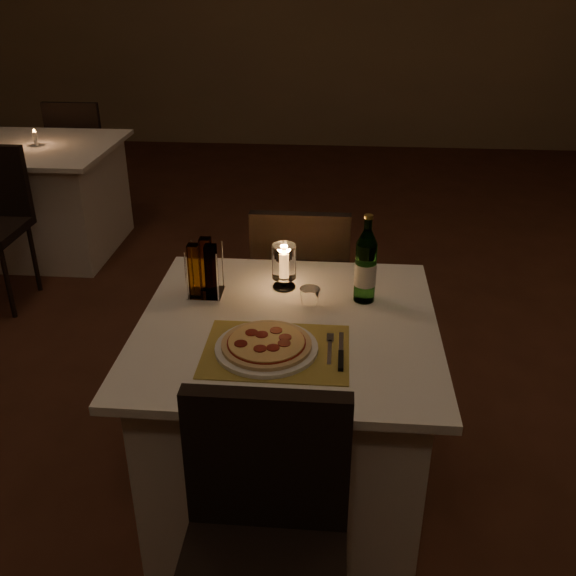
# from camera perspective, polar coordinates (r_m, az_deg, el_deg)

# --- Properties ---
(floor) EXTENTS (8.00, 10.00, 0.02)m
(floor) POSITION_cam_1_polar(r_m,az_deg,el_deg) (2.77, 1.96, -14.26)
(floor) COLOR #4D2718
(floor) RESTS_ON ground
(main_table) EXTENTS (1.00, 1.00, 0.74)m
(main_table) POSITION_cam_1_polar(r_m,az_deg,el_deg) (2.35, -0.04, -10.83)
(main_table) COLOR white
(main_table) RESTS_ON ground
(chair_near) EXTENTS (0.42, 0.42, 0.90)m
(chair_near) POSITION_cam_1_polar(r_m,az_deg,el_deg) (1.71, -2.19, -20.86)
(chair_near) COLOR black
(chair_near) RESTS_ON ground
(chair_far) EXTENTS (0.42, 0.42, 0.90)m
(chair_far) POSITION_cam_1_polar(r_m,az_deg,el_deg) (2.87, 1.15, 0.73)
(chair_far) COLOR black
(chair_far) RESTS_ON ground
(placemat) EXTENTS (0.45, 0.34, 0.00)m
(placemat) POSITION_cam_1_polar(r_m,az_deg,el_deg) (1.99, -1.06, -5.60)
(placemat) COLOR #A78E3A
(placemat) RESTS_ON main_table
(plate) EXTENTS (0.32, 0.32, 0.01)m
(plate) POSITION_cam_1_polar(r_m,az_deg,el_deg) (1.99, -1.92, -5.35)
(plate) COLOR white
(plate) RESTS_ON placemat
(pizza) EXTENTS (0.28, 0.28, 0.02)m
(pizza) POSITION_cam_1_polar(r_m,az_deg,el_deg) (1.98, -1.93, -4.95)
(pizza) COLOR #D8B77F
(pizza) RESTS_ON plate
(fork) EXTENTS (0.02, 0.18, 0.00)m
(fork) POSITION_cam_1_polar(r_m,az_deg,el_deg) (2.01, 3.74, -5.19)
(fork) COLOR silver
(fork) RESTS_ON placemat
(knife) EXTENTS (0.02, 0.22, 0.01)m
(knife) POSITION_cam_1_polar(r_m,az_deg,el_deg) (1.96, 4.72, -6.10)
(knife) COLOR black
(knife) RESTS_ON placemat
(tumbler) EXTENTS (0.07, 0.07, 0.07)m
(tumbler) POSITION_cam_1_polar(r_m,az_deg,el_deg) (2.23, 1.94, -0.86)
(tumbler) COLOR white
(tumbler) RESTS_ON main_table
(water_bottle) EXTENTS (0.08, 0.08, 0.32)m
(water_bottle) POSITION_cam_1_polar(r_m,az_deg,el_deg) (2.25, 6.91, 1.87)
(water_bottle) COLOR #5D9C54
(water_bottle) RESTS_ON main_table
(hurricane_candle) EXTENTS (0.09, 0.09, 0.17)m
(hurricane_candle) POSITION_cam_1_polar(r_m,az_deg,el_deg) (2.33, -0.36, 2.23)
(hurricane_candle) COLOR white
(hurricane_candle) RESTS_ON main_table
(cruet_caddy) EXTENTS (0.12, 0.12, 0.21)m
(cruet_caddy) POSITION_cam_1_polar(r_m,az_deg,el_deg) (2.30, -7.45, 1.52)
(cruet_caddy) COLOR white
(cruet_caddy) RESTS_ON main_table
(neighbor_table_left) EXTENTS (1.00, 1.00, 0.74)m
(neighbor_table_left) POSITION_cam_1_polar(r_m,az_deg,el_deg) (4.73, -20.70, 7.46)
(neighbor_table_left) COLOR white
(neighbor_table_left) RESTS_ON ground
(neighbor_chair_lb) EXTENTS (0.42, 0.42, 0.90)m
(neighbor_chair_lb) POSITION_cam_1_polar(r_m,az_deg,el_deg) (5.31, -17.92, 11.88)
(neighbor_chair_lb) COLOR black
(neighbor_chair_lb) RESTS_ON ground
(neighbor_candle_left) EXTENTS (0.03, 0.03, 0.11)m
(neighbor_candle_left) POSITION_cam_1_polar(r_m,az_deg,el_deg) (4.62, -21.55, 12.29)
(neighbor_candle_left) COLOR white
(neighbor_candle_left) RESTS_ON neighbor_table_left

